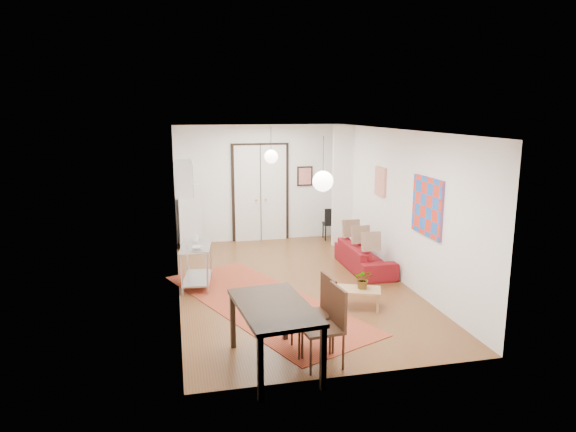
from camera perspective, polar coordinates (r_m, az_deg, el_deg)
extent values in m
plane|color=brown|center=(9.87, 0.39, -7.57)|extent=(7.00, 7.00, 0.00)
cube|color=white|center=(9.32, 0.42, 9.51)|extent=(4.20, 7.00, 0.02)
cube|color=white|center=(12.87, -3.12, 3.65)|extent=(4.20, 0.02, 2.90)
cube|color=white|center=(6.22, 7.73, -5.35)|extent=(4.20, 0.02, 2.90)
cube|color=white|center=(9.25, -12.37, 0.16)|extent=(0.02, 7.00, 2.90)
cube|color=white|center=(10.16, 12.03, 1.21)|extent=(0.02, 7.00, 2.90)
cube|color=white|center=(12.87, -3.07, 2.52)|extent=(1.44, 0.06, 2.50)
cube|color=white|center=(12.41, 6.09, 3.29)|extent=(0.50, 0.10, 2.90)
cube|color=white|center=(10.66, -11.58, 4.17)|extent=(0.35, 1.00, 0.70)
cube|color=red|center=(9.01, 15.22, 1.01)|extent=(0.05, 1.00, 1.00)
cube|color=beige|center=(10.82, 10.23, 3.79)|extent=(0.05, 0.50, 0.60)
cube|color=red|center=(13.06, 1.89, 4.45)|extent=(0.40, 0.03, 0.50)
cube|color=olive|center=(11.15, -12.43, 4.72)|extent=(0.03, 0.44, 0.54)
sphere|color=white|center=(11.31, -1.89, 6.61)|extent=(0.30, 0.30, 0.30)
cylinder|color=black|center=(11.28, -1.90, 8.64)|extent=(0.01, 0.01, 0.50)
sphere|color=white|center=(7.44, 3.90, 3.87)|extent=(0.30, 0.30, 0.30)
cylinder|color=black|center=(7.40, 3.94, 6.94)|extent=(0.01, 0.01, 0.50)
cube|color=#A8482A|center=(8.97, -2.86, -9.57)|extent=(3.29, 4.77, 0.01)
imported|color=maroon|center=(10.77, 8.50, -4.52)|extent=(1.85, 0.73, 0.54)
cube|color=#A67C4E|center=(8.70, 7.71, -8.12)|extent=(0.87, 0.68, 0.03)
cube|color=#A67C4E|center=(8.50, 5.89, -9.79)|extent=(0.06, 0.06, 0.31)
cube|color=#A67C4E|center=(8.73, 10.19, -9.33)|extent=(0.06, 0.06, 0.31)
cube|color=#A67C4E|center=(8.80, 5.18, -9.00)|extent=(0.06, 0.06, 0.31)
cube|color=#A67C4E|center=(9.03, 9.35, -8.58)|extent=(0.06, 0.06, 0.31)
imported|color=#36692F|center=(8.67, 8.37, -6.93)|extent=(0.37, 0.35, 0.33)
cube|color=#B0B3B5|center=(9.68, -10.14, -3.25)|extent=(0.67, 1.12, 0.04)
cube|color=#B0B3B5|center=(9.86, -10.01, -6.80)|extent=(0.62, 1.07, 0.03)
cylinder|color=#B0B3B5|center=(9.32, -11.29, -6.43)|extent=(0.04, 0.04, 0.79)
cylinder|color=#B0B3B5|center=(9.33, -8.53, -6.29)|extent=(0.04, 0.04, 0.79)
cylinder|color=#B0B3B5|center=(10.25, -11.44, -4.75)|extent=(0.04, 0.04, 0.79)
cylinder|color=#B0B3B5|center=(10.26, -8.94, -4.63)|extent=(0.04, 0.04, 0.79)
imported|color=beige|center=(9.38, -10.06, -3.48)|extent=(0.23, 0.23, 0.05)
imported|color=teal|center=(9.89, -10.23, -2.31)|extent=(0.09, 0.09, 0.17)
cube|color=white|center=(12.48, -10.76, 0.03)|extent=(0.54, 0.54, 1.54)
cube|color=black|center=(6.58, -1.56, -10.08)|extent=(1.03, 1.62, 0.05)
cube|color=black|center=(6.07, -3.88, -16.55)|extent=(0.07, 0.07, 0.79)
cube|color=black|center=(6.22, 3.39, -15.82)|extent=(0.07, 0.07, 0.79)
cube|color=black|center=(7.34, -5.63, -11.35)|extent=(0.07, 0.07, 0.79)
cube|color=black|center=(7.46, 0.33, -10.89)|extent=(0.07, 0.07, 0.79)
cube|color=#3A1F12|center=(7.15, 2.72, -11.02)|extent=(0.55, 0.53, 0.04)
cube|color=#3A1F12|center=(7.25, 2.25, -8.27)|extent=(0.09, 0.48, 0.53)
cylinder|color=#3A1F12|center=(7.01, 1.48, -13.76)|extent=(0.03, 0.03, 0.50)
cylinder|color=#3A1F12|center=(7.11, 4.87, -13.39)|extent=(0.03, 0.03, 0.50)
cylinder|color=#3A1F12|center=(7.40, 0.62, -12.31)|extent=(0.03, 0.03, 0.50)
cylinder|color=#3A1F12|center=(7.50, 3.83, -12.00)|extent=(0.03, 0.03, 0.50)
cube|color=#3A1F12|center=(6.77, 3.70, -12.38)|extent=(0.55, 0.53, 0.04)
cube|color=#3A1F12|center=(6.86, 3.18, -9.46)|extent=(0.09, 0.48, 0.53)
cylinder|color=#3A1F12|center=(6.63, 2.41, -15.31)|extent=(0.03, 0.03, 0.50)
cylinder|color=#3A1F12|center=(6.74, 6.00, -14.89)|extent=(0.03, 0.03, 0.50)
cylinder|color=#3A1F12|center=(7.02, 1.45, -13.71)|extent=(0.03, 0.03, 0.50)
cylinder|color=#3A1F12|center=(7.12, 4.83, -13.35)|extent=(0.03, 0.03, 0.50)
cube|color=black|center=(13.13, 4.74, -0.86)|extent=(0.41, 0.41, 0.04)
cube|color=black|center=(13.24, 4.54, 0.23)|extent=(0.38, 0.07, 0.40)
cylinder|color=black|center=(12.98, 4.27, -1.91)|extent=(0.03, 0.03, 0.40)
cylinder|color=black|center=(13.08, 5.59, -1.83)|extent=(0.03, 0.03, 0.40)
cylinder|color=black|center=(13.28, 3.87, -1.59)|extent=(0.03, 0.03, 0.40)
cylinder|color=black|center=(13.37, 5.17, -1.52)|extent=(0.03, 0.03, 0.40)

